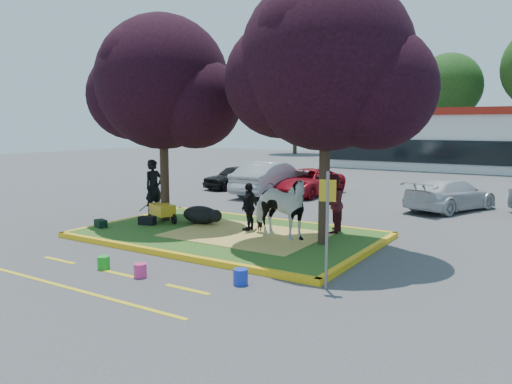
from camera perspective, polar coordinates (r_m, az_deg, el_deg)
The scene contains 31 objects.
ground at distance 14.53m, azimuth -3.16°, elevation -5.19°, with size 90.00×90.00×0.00m, color #424244.
median_island at distance 14.52m, azimuth -3.16°, elevation -4.90°, with size 8.00×5.00×0.15m, color #2B551A.
curb_near at distance 12.57m, azimuth -10.06°, elevation -7.01°, with size 8.30×0.16×0.15m, color yellow.
curb_far at distance 16.64m, azimuth 2.02°, elevation -3.27°, with size 8.30×0.16×0.15m, color yellow.
curb_left at distance 17.17m, azimuth -14.33°, elevation -3.17°, with size 0.16×5.30×0.15m, color yellow.
curb_right at distance 12.65m, azimuth 12.18°, elevation -6.96°, with size 0.16×5.30×0.15m, color yellow.
straw_bedding at distance 14.17m, azimuth -1.18°, elevation -4.88°, with size 4.20×3.00×0.01m, color #DFCB5B.
tree_purple_left at distance 16.26m, azimuth -10.64°, elevation 11.52°, with size 5.06×4.20×6.51m.
tree_purple_right at distance 12.92m, azimuth 8.08°, elevation 13.49°, with size 5.30×4.40×6.82m.
fire_lane_stripe_a at distance 13.00m, azimuth -21.54°, elevation -7.27°, with size 1.10×0.12×0.01m, color yellow.
fire_lane_stripe_b at distance 11.49m, azimuth -15.56°, elevation -8.95°, with size 1.10×0.12×0.01m, color yellow.
fire_lane_stripe_c at distance 10.15m, azimuth -7.82°, elevation -10.97°, with size 1.10×0.12×0.01m, color yellow.
fire_lane_long at distance 10.77m, azimuth -20.38°, elevation -10.29°, with size 6.00×0.10×0.01m, color yellow.
retail_building at distance 40.01m, azimuth 23.50°, elevation 5.65°, with size 20.40×8.40×4.40m.
treeline at distance 49.83m, azimuth 24.73°, elevation 12.18°, with size 46.58×7.80×14.63m.
cow at distance 13.57m, azimuth 2.57°, elevation -1.78°, with size 0.92×2.03×1.71m, color silver.
calf at distance 15.77m, azimuth -6.33°, elevation -2.61°, with size 1.29×0.73×0.56m, color black.
handler at distance 17.31m, azimuth -11.59°, elevation 0.48°, with size 0.70×0.46×1.92m, color black.
visitor_a at distance 14.43m, azimuth 8.71°, elevation -1.31°, with size 0.83×0.64×1.70m, color #49151B.
visitor_b at distance 14.57m, azimuth -0.76°, elevation -1.71°, with size 0.83×0.35×1.42m, color black.
wheelbarrow at distance 16.10m, azimuth -10.63°, elevation -2.02°, with size 1.56×0.81×0.59m.
gear_bag_dark at distance 15.92m, azimuth -12.32°, elevation -3.20°, with size 0.51×0.28×0.26m, color black.
gear_bag_green at distance 15.88m, azimuth -17.33°, elevation -3.46°, with size 0.43×0.27×0.23m, color black.
sign_post at distance 9.83m, azimuth 8.13°, elevation -2.94°, with size 0.32×0.13×2.35m.
bucket_green at distance 11.88m, azimuth -17.02°, elevation -7.73°, with size 0.28×0.28×0.30m, color green.
bucket_pink at distance 11.06m, azimuth -13.09°, elevation -8.73°, with size 0.28×0.28×0.30m, color #E3327C.
bucket_blue at distance 10.31m, azimuth -1.77°, elevation -9.67°, with size 0.30×0.30×0.33m, color #1733BF.
car_black at distance 25.51m, azimuth -2.40°, elevation 1.74°, with size 1.40×3.49×1.19m, color black.
car_silver at distance 23.05m, azimuth 1.79°, elevation 1.56°, with size 1.64×4.70×1.55m, color #9C9FA4.
car_red at distance 23.15m, azimuth 5.88°, elevation 1.13°, with size 2.02×4.38×1.22m, color #A50D1C.
car_white at distance 20.34m, azimuth 21.34°, elevation -0.25°, with size 1.72×4.23×1.23m, color silver.
Camera 1 is at (8.25, -11.52, 3.24)m, focal length 35.00 mm.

